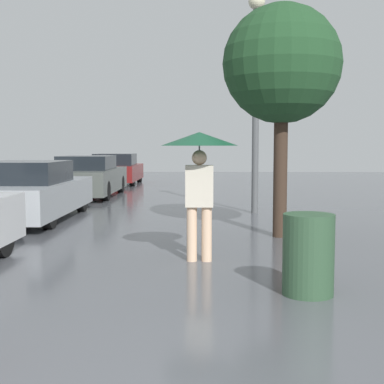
% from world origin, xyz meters
% --- Properties ---
extents(pedestrian, '(1.05, 1.05, 1.77)m').
position_xyz_m(pedestrian, '(0.32, 4.37, 1.43)').
color(pedestrian, beige).
rests_on(pedestrian, ground_plane).
extents(parked_car_second, '(1.82, 4.45, 1.26)m').
position_xyz_m(parked_car_second, '(-3.38, 8.51, 0.59)').
color(parked_car_second, '#9EA3A8').
rests_on(parked_car_second, ground_plane).
extents(parked_car_third, '(1.76, 4.51, 1.28)m').
position_xyz_m(parked_car_third, '(-3.22, 13.86, 0.60)').
color(parked_car_third, '#4C514C').
rests_on(parked_car_third, ground_plane).
extents(parked_car_farthest, '(1.85, 3.90, 1.27)m').
position_xyz_m(parked_car_farthest, '(-3.24, 19.32, 0.59)').
color(parked_car_farthest, maroon).
rests_on(parked_car_farthest, ground_plane).
extents(tree, '(2.02, 2.02, 3.98)m').
position_xyz_m(tree, '(1.71, 6.39, 2.94)').
color(tree, '#38281E').
rests_on(tree, ground_plane).
extents(street_lamp, '(0.38, 0.38, 5.06)m').
position_xyz_m(street_lamp, '(1.60, 9.66, 3.19)').
color(street_lamp, '#515456').
rests_on(street_lamp, ground_plane).
extents(trash_bin, '(0.54, 0.54, 0.86)m').
position_xyz_m(trash_bin, '(1.48, 2.74, 0.43)').
color(trash_bin, '#2D4C33').
rests_on(trash_bin, ground_plane).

